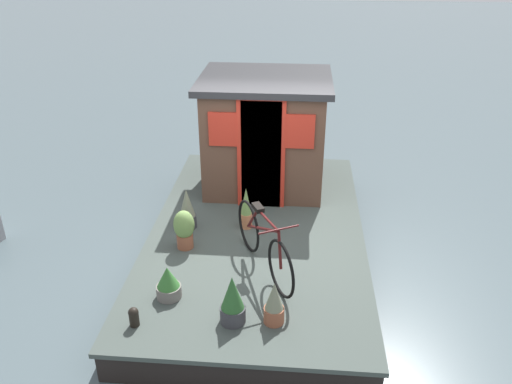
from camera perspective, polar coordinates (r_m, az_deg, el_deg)
ground_plane at (r=7.81m, az=0.13°, el=-6.83°), size 60.00×60.00×0.00m
houseboat_deck at (r=7.69m, az=0.13°, el=-5.45°), size 5.25×3.04×0.45m
houseboat_cabin at (r=8.53m, az=0.98°, el=6.58°), size 1.81×2.06×1.83m
bicycle at (r=6.51m, az=0.84°, el=-5.63°), size 1.58×0.84×0.85m
potted_plant_lavender at (r=7.07m, az=-7.85°, el=-3.98°), size 0.28×0.28×0.56m
potted_plant_geranium at (r=5.80m, az=2.00°, el=-12.10°), size 0.23×0.23×0.52m
potted_plant_fern at (r=5.79m, az=-2.59°, el=-11.78°), size 0.29×0.29×0.59m
potted_plant_rosemary at (r=7.53m, az=-7.53°, el=-1.89°), size 0.25×0.25×0.61m
potted_plant_mint at (r=6.26m, az=-9.58°, el=-9.78°), size 0.30×0.30×0.42m
potted_plant_sage at (r=7.47m, az=-1.09°, el=-1.87°), size 0.18×0.18×0.63m
mooring_bollard at (r=5.98m, az=-13.21°, el=-13.07°), size 0.11×0.11×0.23m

